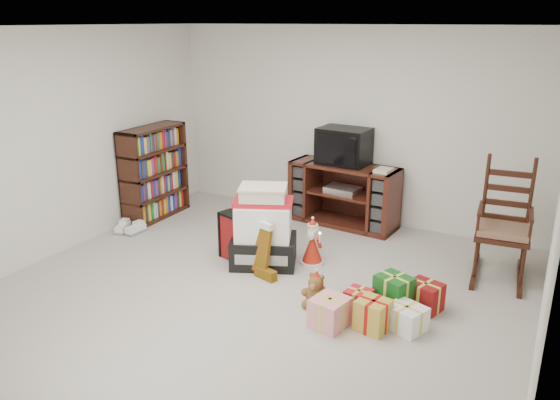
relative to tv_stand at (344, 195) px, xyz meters
The scene contains 13 objects.
room 2.38m from the tv_stand, 91.12° to the right, with size 5.01×5.01×2.51m.
tv_stand is the anchor object (origin of this frame).
bookshelf 2.52m from the tv_stand, 158.75° to the right, with size 0.34×1.01×1.23m.
rocking_chair 2.11m from the tv_stand, 17.70° to the right, with size 0.59×0.90×1.30m.
gift_pile 1.60m from the tv_stand, 100.91° to the right, with size 0.84×0.74×0.87m.
red_suitcase 1.71m from the tv_stand, 110.53° to the right, with size 0.46×0.33×0.63m.
stocking 1.82m from the tv_stand, 96.04° to the right, with size 0.28×0.12×0.59m, color #0F760D, non-canonical shape.
teddy_bear 2.23m from the tv_stand, 74.61° to the right, with size 0.22×0.19×0.32m.
santa_figurine 1.34m from the tv_stand, 82.91° to the right, with size 0.26×0.25×0.53m.
mrs_claus_figurine 1.34m from the tv_stand, 102.58° to the right, with size 0.29×0.28×0.60m.
sneaker_pair 2.77m from the tv_stand, 145.61° to the right, with size 0.36×0.31×0.10m.
gift_cluster 2.42m from the tv_stand, 60.11° to the right, with size 0.78×1.09×0.27m.
crt_television 0.63m from the tv_stand, 133.74° to the left, with size 0.65×0.49×0.46m.
Camera 1 is at (2.46, -4.10, 2.55)m, focal length 35.00 mm.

